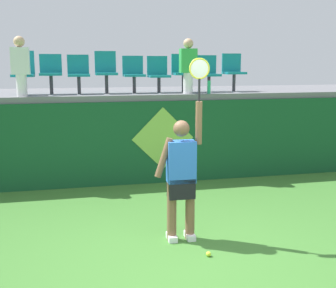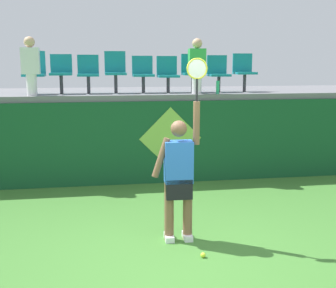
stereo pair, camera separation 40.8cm
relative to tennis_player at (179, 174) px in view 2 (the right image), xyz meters
name	(u,v)px [view 2 (the right image)]	position (x,y,z in m)	size (l,w,h in m)	color
ground_plane	(181,263)	(-0.11, -0.73, -0.94)	(40.00, 40.00, 0.00)	#3D752D
court_back_wall	(146,142)	(-0.11, 3.01, -0.10)	(13.04, 0.20, 1.68)	#144C28
spectator_platform	(140,93)	(-0.11, 4.33, 0.79)	(13.04, 2.75, 0.12)	slate
tennis_player	(179,174)	(0.00, 0.00, 0.00)	(0.75, 0.27, 2.50)	white
tennis_ball	(203,255)	(0.20, -0.62, -0.91)	(0.07, 0.07, 0.07)	#D1E533
water_bottle	(218,87)	(1.38, 3.07, 0.99)	(0.07, 0.07, 0.27)	#26B272
stadium_chair_0	(34,71)	(-2.32, 3.68, 1.33)	(0.44, 0.42, 0.87)	#38383D
stadium_chair_1	(61,71)	(-1.78, 3.67, 1.31)	(0.44, 0.42, 0.80)	#38383D
stadium_chair_2	(88,72)	(-1.24, 3.68, 1.30)	(0.44, 0.42, 0.79)	#38383D
stadium_chair_3	(115,70)	(-0.67, 3.68, 1.34)	(0.44, 0.42, 0.87)	#38383D
stadium_chair_4	(143,72)	(-0.10, 3.68, 1.28)	(0.44, 0.42, 0.77)	#38383D
stadium_chair_5	(168,73)	(0.43, 3.68, 1.27)	(0.44, 0.42, 0.77)	#38383D
stadium_chair_6	(192,71)	(0.97, 3.68, 1.31)	(0.44, 0.42, 0.82)	#38383D
stadium_chair_7	(218,72)	(1.55, 3.68, 1.29)	(0.44, 0.42, 0.79)	#38383D
stadium_chair_8	(244,70)	(2.13, 3.68, 1.32)	(0.44, 0.42, 0.83)	#38383D
spectator_0	(31,65)	(-2.32, 3.24, 1.45)	(0.34, 0.21, 1.13)	white
spectator_1	(197,65)	(0.97, 3.23, 1.44)	(0.34, 0.20, 1.12)	white
wall_signage_mount	(170,182)	(0.37, 2.90, -0.94)	(1.27, 0.01, 1.56)	#144C28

